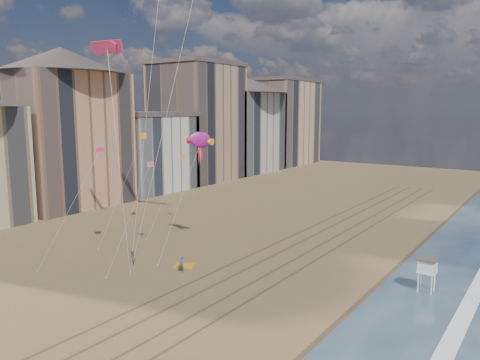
# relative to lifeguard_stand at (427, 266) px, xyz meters

# --- Properties ---
(ground) EXTENTS (260.00, 260.00, 0.00)m
(ground) POSITION_rel_lifeguard_stand_xyz_m (-19.18, -28.20, -2.59)
(ground) COLOR brown
(ground) RESTS_ON ground
(wet_sand) EXTENTS (260.00, 260.00, 0.00)m
(wet_sand) POSITION_rel_lifeguard_stand_xyz_m (-0.18, 11.80, -2.58)
(wet_sand) COLOR #42301E
(wet_sand) RESTS_ON ground
(tracks) EXTENTS (7.68, 120.00, 0.01)m
(tracks) POSITION_rel_lifeguard_stand_xyz_m (-16.63, 1.80, -2.58)
(tracks) COLOR brown
(tracks) RESTS_ON ground
(buildings) EXTENTS (34.72, 131.35, 29.00)m
(buildings) POSITION_rel_lifeguard_stand_xyz_m (-64.91, 37.39, 10.97)
(buildings) COLOR #C6B284
(buildings) RESTS_ON ground
(lifeguard_stand) EXTENTS (1.86, 1.86, 3.36)m
(lifeguard_stand) POSITION_rel_lifeguard_stand_xyz_m (0.00, 0.00, 0.00)
(lifeguard_stand) COLOR white
(lifeguard_stand) RESTS_ON ground
(grounded_kite) EXTENTS (2.64, 2.32, 0.25)m
(grounded_kite) POSITION_rel_lifeguard_stand_xyz_m (-24.20, -7.87, -2.46)
(grounded_kite) COLOR orange
(grounded_kite) RESTS_ON ground
(show_kite) EXTENTS (3.83, 4.38, 16.11)m
(show_kite) POSITION_rel_lifeguard_stand_xyz_m (-26.93, -1.59, 11.24)
(show_kite) COLOR #9C188B
(show_kite) RESTS_ON ground
(kite_flyer_a) EXTENTS (0.71, 0.51, 1.81)m
(kite_flyer_a) POSITION_rel_lifeguard_stand_xyz_m (-23.19, -9.46, -1.68)
(kite_flyer_a) COLOR #56596F
(kite_flyer_a) RESTS_ON ground
(kite_flyer_b) EXTENTS (1.01, 0.99, 1.64)m
(kite_flyer_b) POSITION_rel_lifeguard_stand_xyz_m (-29.53, -10.83, -1.76)
(kite_flyer_b) COLOR brown
(kite_flyer_b) RESTS_ON ground
(small_kites) EXTENTS (10.10, 17.53, 3.96)m
(small_kites) POSITION_rel_lifeguard_stand_xyz_m (-35.61, -2.90, 9.86)
(small_kites) COLOR #CD4F50
(small_kites) RESTS_ON ground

